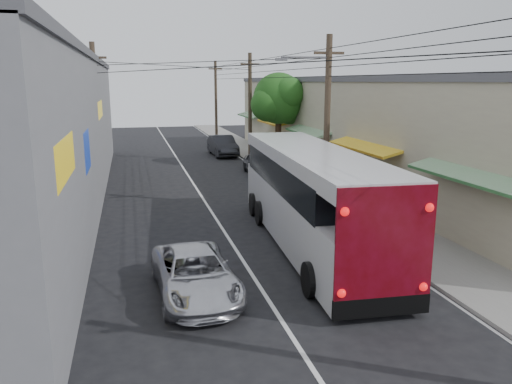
% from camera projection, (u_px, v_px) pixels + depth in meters
% --- Properties ---
extents(sidewalk, '(3.00, 80.00, 0.12)m').
position_uv_depth(sidewalk, '(301.00, 180.00, 30.46)').
color(sidewalk, slate).
rests_on(sidewalk, ground).
extents(building_right, '(7.09, 40.00, 6.25)m').
position_uv_depth(building_right, '(357.00, 125.00, 32.76)').
color(building_right, '#B0AA8C').
rests_on(building_right, ground).
extents(building_left, '(7.20, 36.00, 7.25)m').
position_uv_depth(building_left, '(24.00, 130.00, 24.21)').
color(building_left, slate).
rests_on(building_left, ground).
extents(utility_poles, '(11.80, 45.28, 8.00)m').
position_uv_depth(utility_poles, '(246.00, 114.00, 29.08)').
color(utility_poles, '#473828').
rests_on(utility_poles, ground).
extents(street_tree, '(4.40, 4.00, 6.60)m').
position_uv_depth(street_tree, '(280.00, 100.00, 35.24)').
color(street_tree, '#3F2B19').
rests_on(street_tree, ground).
extents(coach_bus, '(3.51, 12.65, 3.61)m').
position_uv_depth(coach_bus, '(310.00, 196.00, 18.24)').
color(coach_bus, silver).
rests_on(coach_bus, ground).
extents(jeepney, '(2.35, 4.72, 1.29)m').
position_uv_depth(jeepney, '(195.00, 274.00, 14.13)').
color(jeepney, silver).
rests_on(jeepney, ground).
extents(parked_suv, '(2.65, 5.71, 1.62)m').
position_uv_depth(parked_suv, '(304.00, 195.00, 23.12)').
color(parked_suv, '#A9A9B1').
rests_on(parked_suv, ground).
extents(parked_car_mid, '(1.75, 4.07, 1.37)m').
position_uv_depth(parked_car_mid, '(259.00, 164.00, 32.71)').
color(parked_car_mid, '#28292E').
rests_on(parked_car_mid, ground).
extents(parked_car_far, '(1.91, 5.04, 1.64)m').
position_uv_depth(parked_car_far, '(223.00, 146.00, 40.90)').
color(parked_car_far, black).
rests_on(parked_car_far, ground).
extents(pedestrian_near, '(0.72, 0.49, 1.89)m').
position_uv_depth(pedestrian_near, '(401.00, 212.00, 19.15)').
color(pedestrian_near, pink).
rests_on(pedestrian_near, sidewalk).
extents(pedestrian_far, '(0.89, 0.70, 1.78)m').
position_uv_depth(pedestrian_far, '(366.00, 207.00, 20.23)').
color(pedestrian_far, '#8597C1').
rests_on(pedestrian_far, sidewalk).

